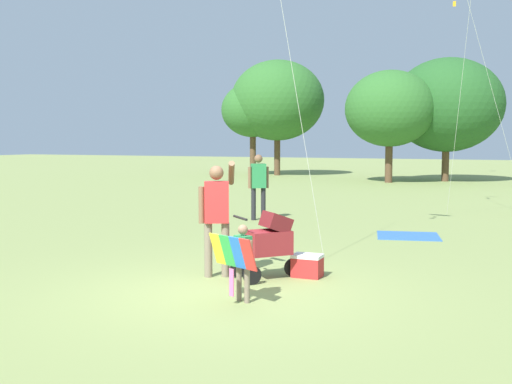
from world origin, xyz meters
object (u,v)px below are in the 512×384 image
Objects in this scene: person_sitting_far at (258,181)px; picnic_blanket at (408,236)px; person_adult_flyer at (217,210)px; child_with_butterfly_kite at (241,256)px; stroller at (270,239)px; cooler_box at (307,266)px.

picnic_blanket is at bearing -16.80° from person_sitting_far.
person_adult_flyer reaches higher than picnic_blanket.
child_with_butterfly_kite is 0.99× the size of stroller.
person_adult_flyer is 1.04× the size of person_sitting_far.
stroller is 0.74m from cooler_box.
picnic_blanket is (1.32, 4.95, -0.60)m from stroller.
child_with_butterfly_kite is 1.41m from stroller.
person_sitting_far is (-2.75, 6.18, 0.41)m from stroller.
person_sitting_far is 6.74m from cooler_box.
picnic_blanket is (4.07, -1.23, -1.01)m from person_sitting_far.
person_adult_flyer reaches higher than stroller.
person_sitting_far reaches higher than stroller.
person_sitting_far is at bearing 119.04° from cooler_box.
person_adult_flyer is at bearing -72.98° from person_sitting_far.
cooler_box is at bearing -60.96° from person_sitting_far.
stroller is (-0.15, 1.40, -0.01)m from child_with_butterfly_kite.
person_adult_flyer is at bearing 128.08° from child_with_butterfly_kite.
stroller is 0.60× the size of person_sitting_far.
person_adult_flyer is at bearing -112.37° from picnic_blanket.
person_adult_flyer reaches higher than person_sitting_far.
child_with_butterfly_kite reaches higher than picnic_blanket.
cooler_box is (0.50, 0.34, -0.43)m from stroller.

